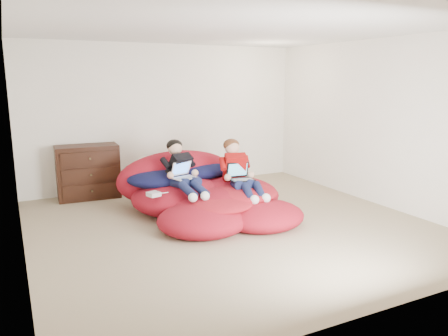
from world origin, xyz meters
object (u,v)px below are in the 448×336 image
at_px(dresser, 88,172).
at_px(laptop_black, 240,175).
at_px(beanbag_pile, 204,194).
at_px(laptop_white, 183,174).
at_px(older_boy, 182,168).
at_px(younger_boy, 239,169).

xyz_separation_m(dresser, laptop_black, (1.79, -1.85, 0.13)).
xyz_separation_m(beanbag_pile, laptop_white, (-0.34, -0.07, 0.35)).
relative_size(older_boy, laptop_white, 2.85).
relative_size(dresser, laptop_black, 2.84).
xyz_separation_m(younger_boy, laptop_black, (-0.00, -0.04, -0.08)).
distance_m(laptop_white, laptop_black, 0.80).
height_order(younger_boy, laptop_white, younger_boy).
relative_size(older_boy, laptop_black, 3.03).
bearing_deg(younger_boy, dresser, 134.51).
height_order(older_boy, laptop_white, older_boy).
bearing_deg(younger_boy, laptop_white, 165.42).
bearing_deg(beanbag_pile, dresser, 131.42).
height_order(dresser, older_boy, older_boy).
bearing_deg(younger_boy, beanbag_pile, 147.28).
height_order(younger_boy, laptop_black, younger_boy).
height_order(beanbag_pile, laptop_black, beanbag_pile).
distance_m(dresser, laptop_black, 2.58).
xyz_separation_m(dresser, older_boy, (1.02, -1.55, 0.25)).
xyz_separation_m(beanbag_pile, laptop_black, (0.42, -0.31, 0.30)).
bearing_deg(dresser, younger_boy, -45.49).
relative_size(laptop_white, laptop_black, 1.06).
distance_m(beanbag_pile, younger_boy, 0.63).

